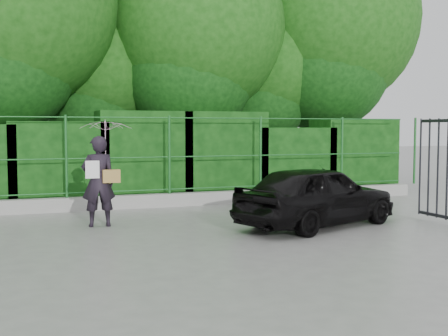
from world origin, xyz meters
name	(u,v)px	position (x,y,z in m)	size (l,w,h in m)	color
ground	(219,245)	(0.00, 0.00, 0.00)	(80.00, 80.00, 0.00)	gray
kerb	(153,201)	(0.00, 4.50, 0.15)	(14.00, 0.25, 0.30)	#9E9E99
fence	(162,155)	(0.22, 4.50, 1.20)	(14.13, 0.06, 1.80)	#1B5B22
hedge	(142,160)	(-0.03, 5.50, 1.03)	(14.20, 1.20, 2.23)	black
trees	(165,30)	(1.14, 7.74, 4.62)	(17.10, 6.15, 8.08)	black
woman	(103,156)	(-1.40, 2.39, 1.30)	(0.96, 0.98, 1.98)	black
car	(317,195)	(2.27, 0.96, 0.57)	(1.36, 3.37, 1.15)	black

